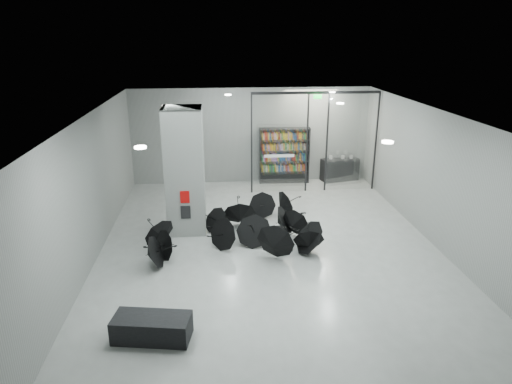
{
  "coord_description": "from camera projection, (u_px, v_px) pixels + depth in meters",
  "views": [
    {
      "loc": [
        -1.55,
        -11.91,
        6.07
      ],
      "look_at": [
        -0.3,
        1.5,
        1.4
      ],
      "focal_mm": 32.05,
      "sensor_mm": 36.0,
      "label": 1
    }
  ],
  "objects": [
    {
      "name": "column",
      "position": [
        185.0,
        171.0,
        14.34
      ],
      "size": [
        1.2,
        1.2,
        4.0
      ],
      "primitive_type": "cube",
      "color": "slate",
      "rests_on": "ground"
    },
    {
      "name": "info_panel",
      "position": [
        186.0,
        212.0,
        14.13
      ],
      "size": [
        0.3,
        0.03,
        0.42
      ],
      "primitive_type": "cube",
      "color": "black",
      "rests_on": "column"
    },
    {
      "name": "exit_sign",
      "position": [
        318.0,
        97.0,
        17.28
      ],
      "size": [
        0.3,
        0.06,
        0.15
      ],
      "primitive_type": "cube",
      "color": "#0CE533",
      "rests_on": "room"
    },
    {
      "name": "fire_cabinet",
      "position": [
        185.0,
        197.0,
        13.97
      ],
      "size": [
        0.28,
        0.04,
        0.38
      ],
      "primitive_type": "cube",
      "color": "#A50A07",
      "rests_on": "column"
    },
    {
      "name": "room",
      "position": [
        272.0,
        160.0,
        12.4
      ],
      "size": [
        14.0,
        14.02,
        4.01
      ],
      "color": "gray",
      "rests_on": "ground"
    },
    {
      "name": "umbrella_cluster",
      "position": [
        249.0,
        234.0,
        13.91
      ],
      "size": [
        5.81,
        4.62,
        1.31
      ],
      "color": "black",
      "rests_on": "ground"
    },
    {
      "name": "glass_partition",
      "position": [
        314.0,
        138.0,
        18.0
      ],
      "size": [
        5.06,
        0.08,
        4.0
      ],
      "color": "silver",
      "rests_on": "ground"
    },
    {
      "name": "shop_counter",
      "position": [
        340.0,
        169.0,
        19.91
      ],
      "size": [
        1.7,
        1.0,
        0.96
      ],
      "primitive_type": "cube",
      "rotation": [
        0.0,
        0.0,
        0.24
      ],
      "color": "black",
      "rests_on": "ground"
    },
    {
      "name": "bench",
      "position": [
        152.0,
        328.0,
        9.55
      ],
      "size": [
        1.7,
        0.95,
        0.52
      ],
      "primitive_type": "cube",
      "rotation": [
        0.0,
        0.0,
        -0.17
      ],
      "color": "black",
      "rests_on": "ground"
    },
    {
      "name": "bookshelf",
      "position": [
        284.0,
        156.0,
        19.42
      ],
      "size": [
        2.16,
        0.53,
        2.35
      ],
      "primitive_type": null,
      "rotation": [
        0.0,
        0.0,
        -0.05
      ],
      "color": "black",
      "rests_on": "ground"
    }
  ]
}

